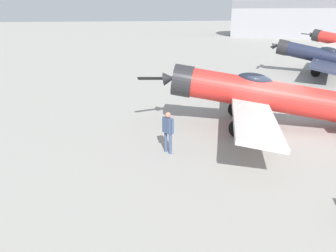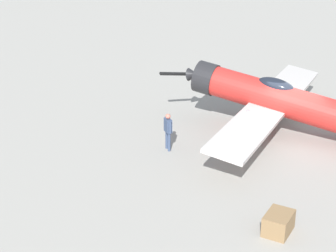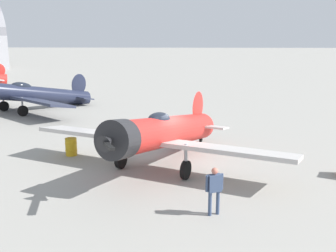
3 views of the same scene
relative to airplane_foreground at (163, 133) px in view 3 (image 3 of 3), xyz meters
name	(u,v)px [view 3 (image 3 of 3)]	position (x,y,z in m)	size (l,w,h in m)	color
ground_plane	(168,163)	(-0.20, -0.46, -1.58)	(400.00, 400.00, 0.00)	gray
airplane_foreground	(163,133)	(0.00, 0.00, 0.00)	(11.85, 10.54, 3.05)	red
airplane_mid_apron	(28,94)	(11.55, -13.35, -0.21)	(10.66, 10.31, 3.16)	#1E2338
ground_crew_mechanic	(214,187)	(-1.99, 5.05, -0.58)	(0.60, 0.38, 1.65)	#384766
fuel_drum	(71,147)	(4.72, -1.54, -1.14)	(0.61, 0.61, 0.88)	gold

